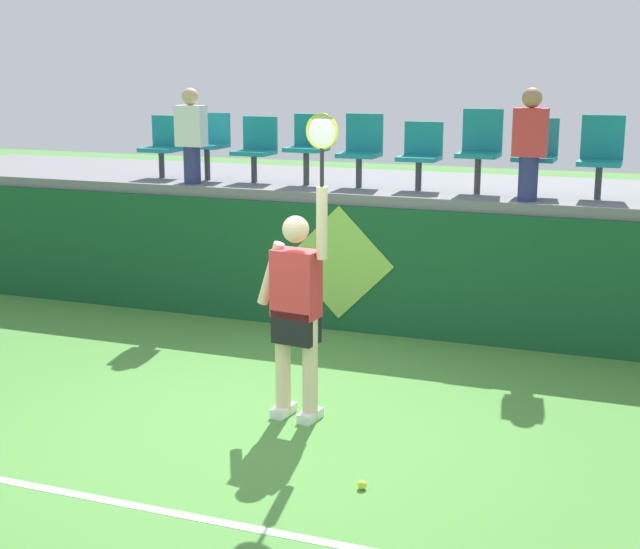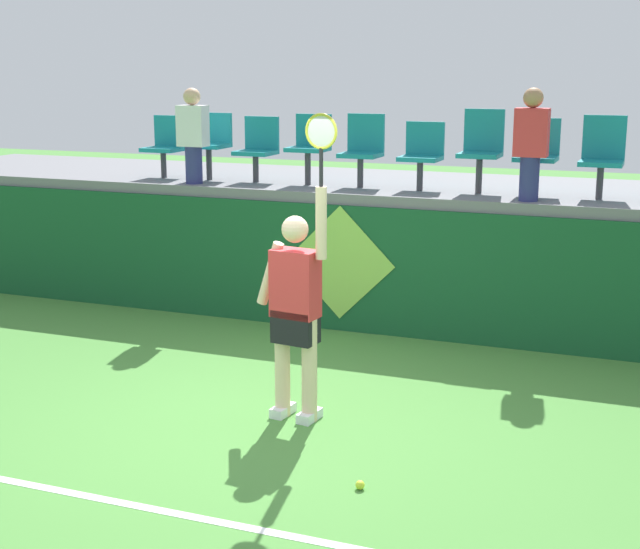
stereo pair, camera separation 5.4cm
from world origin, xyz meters
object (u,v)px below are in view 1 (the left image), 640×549
stadium_chair_0 (164,144)px  spectator_1 (191,134)px  tennis_player (297,306)px  stadium_chair_1 (209,141)px  stadium_chair_3 (308,144)px  stadium_chair_4 (361,147)px  stadium_chair_8 (601,154)px  stadium_chair_6 (480,146)px  tennis_ball (362,485)px  stadium_chair_2 (256,146)px  stadium_chair_5 (421,152)px  spectator_0 (530,142)px  stadium_chair_7 (536,152)px

stadium_chair_0 → spectator_1: spectator_1 is taller
tennis_player → stadium_chair_0: bearing=133.5°
stadium_chair_1 → stadium_chair_0: bearing=179.7°
stadium_chair_3 → stadium_chair_4: size_ratio=0.98×
stadium_chair_4 → stadium_chair_8: bearing=0.1°
stadium_chair_1 → stadium_chair_6: bearing=0.2°
spectator_1 → stadium_chair_3: bearing=19.1°
tennis_ball → stadium_chair_0: stadium_chair_0 is taller
tennis_ball → stadium_chair_3: stadium_chair_3 is taller
stadium_chair_4 → stadium_chair_3: bearing=-179.3°
tennis_player → spectator_1: bearing=131.2°
stadium_chair_2 → tennis_player: bearing=-60.5°
stadium_chair_4 → stadium_chair_5: size_ratio=1.10×
stadium_chair_8 → stadium_chair_6: bearing=-180.0°
stadium_chair_4 → spectator_0: 2.03m
spectator_1 → tennis_ball: bearing=-48.9°
stadium_chair_7 → spectator_0: bearing=-90.0°
tennis_ball → stadium_chair_7: 4.84m
tennis_player → stadium_chair_4: tennis_player is taller
stadium_chair_1 → spectator_1: spectator_1 is taller
stadium_chair_3 → stadium_chair_0: bearing=179.9°
stadium_chair_5 → spectator_0: size_ratio=0.65×
tennis_player → tennis_ball: 1.71m
stadium_chair_1 → stadium_chair_3: stadium_chair_3 is taller
tennis_player → stadium_chair_4: (-0.56, 3.32, 1.01)m
stadium_chair_3 → stadium_chair_6: (2.02, 0.01, 0.03)m
stadium_chair_6 → stadium_chair_7: size_ratio=1.10×
stadium_chair_1 → stadium_chair_6: stadium_chair_6 is taller
tennis_player → tennis_ball: tennis_player is taller
stadium_chair_5 → stadium_chair_8: stadium_chair_8 is taller
stadium_chair_4 → spectator_1: size_ratio=0.74×
stadium_chair_2 → stadium_chair_3: stadium_chair_3 is taller
stadium_chair_1 → stadium_chair_2: stadium_chair_1 is taller
stadium_chair_4 → tennis_ball: bearing=-71.3°
stadium_chair_0 → stadium_chair_7: 4.55m
stadium_chair_5 → stadium_chair_0: bearing=180.0°
stadium_chair_8 → stadium_chair_0: bearing=-179.9°
stadium_chair_5 → stadium_chair_7: stadium_chair_7 is taller
spectator_0 → stadium_chair_5: bearing=160.1°
tennis_ball → stadium_chair_0: bearing=132.8°
tennis_player → stadium_chair_8: (2.08, 3.32, 1.02)m
tennis_player → stadium_chair_4: bearing=99.5°
stadium_chair_7 → spectator_1: (-3.91, -0.45, 0.12)m
stadium_chair_5 → spectator_0: (1.26, -0.46, 0.19)m
stadium_chair_0 → spectator_0: spectator_0 is taller
stadium_chair_2 → stadium_chair_7: (3.29, -0.00, 0.04)m
stadium_chair_0 → stadium_chair_5: size_ratio=1.01×
stadium_chair_6 → stadium_chair_3: bearing=-179.7°
spectator_1 → tennis_player: bearing=-48.8°
tennis_player → stadium_chair_6: 3.58m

